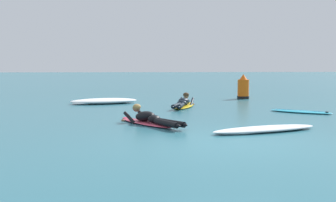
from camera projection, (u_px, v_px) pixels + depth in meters
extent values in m
plane|color=#2D6B7A|center=(182.00, 100.00, 18.34)|extent=(120.00, 120.00, 0.00)
ellipsoid|color=#E54C66|center=(146.00, 123.00, 11.02)|extent=(1.60, 2.12, 0.07)
ellipsoid|color=#E54C66|center=(126.00, 118.00, 11.86)|extent=(0.26, 0.27, 0.06)
ellipsoid|color=black|center=(145.00, 116.00, 11.05)|extent=(0.73, 0.82, 0.35)
ellipsoid|color=black|center=(154.00, 119.00, 10.72)|extent=(0.44, 0.42, 0.20)
cylinder|color=black|center=(166.00, 123.00, 10.17)|extent=(0.58, 0.89, 0.14)
ellipsoid|color=black|center=(177.00, 126.00, 9.78)|extent=(0.20, 0.24, 0.08)
cylinder|color=black|center=(171.00, 123.00, 10.27)|extent=(0.67, 0.85, 0.14)
ellipsoid|color=black|center=(184.00, 125.00, 9.90)|extent=(0.20, 0.24, 0.08)
cylinder|color=black|center=(130.00, 118.00, 11.25)|extent=(0.38, 0.52, 0.33)
sphere|color=#8C6647|center=(123.00, 121.00, 11.55)|extent=(0.09, 0.09, 0.09)
cylinder|color=black|center=(144.00, 117.00, 11.49)|extent=(0.38, 0.52, 0.33)
sphere|color=#8C6647|center=(137.00, 119.00, 11.78)|extent=(0.09, 0.09, 0.09)
sphere|color=#8C6647|center=(136.00, 108.00, 11.37)|extent=(0.21, 0.21, 0.21)
ellipsoid|color=#AD894C|center=(137.00, 107.00, 11.35)|extent=(0.29, 0.29, 0.16)
ellipsoid|color=yellow|center=(184.00, 106.00, 15.40)|extent=(1.18, 2.25, 0.07)
ellipsoid|color=yellow|center=(189.00, 103.00, 16.41)|extent=(0.26, 0.25, 0.06)
ellipsoid|color=black|center=(184.00, 101.00, 15.44)|extent=(0.58, 0.80, 0.35)
ellipsoid|color=black|center=(182.00, 103.00, 15.04)|extent=(0.40, 0.36, 0.20)
cylinder|color=black|center=(176.00, 105.00, 14.48)|extent=(0.43, 0.89, 0.14)
ellipsoid|color=black|center=(173.00, 107.00, 14.05)|extent=(0.16, 0.24, 0.08)
cylinder|color=black|center=(181.00, 106.00, 14.44)|extent=(0.33, 0.90, 0.14)
ellipsoid|color=black|center=(179.00, 107.00, 14.00)|extent=(0.16, 0.24, 0.08)
cylinder|color=black|center=(180.00, 102.00, 15.87)|extent=(0.26, 0.61, 0.35)
sphere|color=#8C6647|center=(182.00, 104.00, 16.27)|extent=(0.09, 0.09, 0.09)
cylinder|color=black|center=(192.00, 103.00, 15.76)|extent=(0.26, 0.61, 0.35)
sphere|color=#8C6647|center=(193.00, 104.00, 16.13)|extent=(0.09, 0.09, 0.09)
sphere|color=#8C6647|center=(186.00, 95.00, 15.83)|extent=(0.21, 0.21, 0.21)
ellipsoid|color=#47331E|center=(186.00, 95.00, 15.80)|extent=(0.27, 0.25, 0.16)
ellipsoid|color=#2DB2D1|center=(301.00, 112.00, 13.57)|extent=(1.91, 1.62, 0.07)
cube|color=#1E9EDB|center=(301.00, 110.00, 13.57)|extent=(1.37, 1.04, 0.01)
cone|color=black|center=(327.00, 114.00, 13.13)|extent=(0.14, 0.14, 0.16)
ellipsoid|color=white|center=(265.00, 129.00, 9.78)|extent=(2.76, 1.43, 0.13)
ellipsoid|color=white|center=(287.00, 128.00, 10.12)|extent=(1.02, 0.59, 0.09)
ellipsoid|color=white|center=(236.00, 133.00, 9.42)|extent=(1.00, 0.39, 0.07)
ellipsoid|color=white|center=(104.00, 101.00, 16.64)|extent=(2.79, 1.68, 0.21)
ellipsoid|color=white|center=(120.00, 101.00, 17.00)|extent=(0.99, 0.62, 0.15)
ellipsoid|color=white|center=(84.00, 103.00, 16.29)|extent=(1.07, 0.86, 0.12)
cylinder|color=#EA5B0F|center=(243.00, 89.00, 18.91)|extent=(0.50, 0.50, 0.85)
cone|color=#EA5B0F|center=(243.00, 77.00, 18.86)|extent=(0.35, 0.35, 0.24)
cylinder|color=black|center=(243.00, 97.00, 18.94)|extent=(0.53, 0.53, 0.12)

